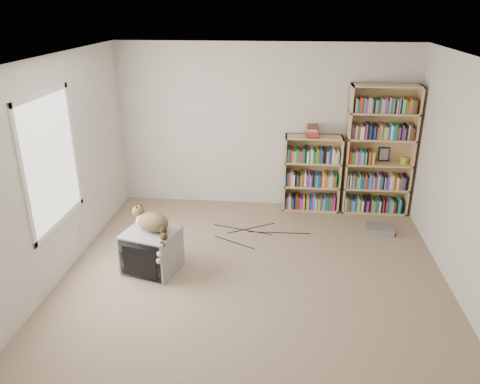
# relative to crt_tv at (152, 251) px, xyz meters

# --- Properties ---
(floor) EXTENTS (4.50, 5.00, 0.01)m
(floor) POSITION_rel_crt_tv_xyz_m (1.22, -0.33, -0.26)
(floor) COLOR gray
(floor) RESTS_ON ground
(wall_back) EXTENTS (4.50, 0.02, 2.50)m
(wall_back) POSITION_rel_crt_tv_xyz_m (1.22, 2.17, 0.99)
(wall_back) COLOR silver
(wall_back) RESTS_ON floor
(wall_front) EXTENTS (4.50, 0.02, 2.50)m
(wall_front) POSITION_rel_crt_tv_xyz_m (1.22, -2.83, 0.99)
(wall_front) COLOR silver
(wall_front) RESTS_ON floor
(wall_left) EXTENTS (0.02, 5.00, 2.50)m
(wall_left) POSITION_rel_crt_tv_xyz_m (-1.03, -0.33, 0.99)
(wall_left) COLOR silver
(wall_left) RESTS_ON floor
(ceiling) EXTENTS (4.50, 5.00, 0.02)m
(ceiling) POSITION_rel_crt_tv_xyz_m (1.22, -0.33, 2.24)
(ceiling) COLOR white
(ceiling) RESTS_ON wall_back
(window) EXTENTS (0.02, 1.22, 1.52)m
(window) POSITION_rel_crt_tv_xyz_m (-1.01, -0.13, 1.14)
(window) COLOR white
(window) RESTS_ON wall_left
(crt_tv) EXTENTS (0.71, 0.67, 0.52)m
(crt_tv) POSITION_rel_crt_tv_xyz_m (0.00, 0.00, 0.00)
(crt_tv) COLOR gray
(crt_tv) RESTS_ON floor
(cat) EXTENTS (0.56, 0.61, 0.50)m
(cat) POSITION_rel_crt_tv_xyz_m (0.05, -0.02, 0.34)
(cat) COLOR #342615
(cat) RESTS_ON crt_tv
(bookcase_tall) EXTENTS (0.97, 0.30, 1.94)m
(bookcase_tall) POSITION_rel_crt_tv_xyz_m (2.94, 2.03, 0.66)
(bookcase_tall) COLOR tan
(bookcase_tall) RESTS_ON floor
(bookcase_short) EXTENTS (0.85, 0.30, 1.17)m
(bookcase_short) POSITION_rel_crt_tv_xyz_m (1.97, 2.03, 0.28)
(bookcase_short) COLOR tan
(bookcase_short) RESTS_ON floor
(book_stack) EXTENTS (0.20, 0.27, 0.17)m
(book_stack) POSITION_rel_crt_tv_xyz_m (1.94, 1.97, 1.00)
(book_stack) COLOR #B33717
(book_stack) RESTS_ON bookcase_short
(green_mug) EXTENTS (0.09, 0.09, 0.10)m
(green_mug) POSITION_rel_crt_tv_xyz_m (3.30, 2.01, 0.59)
(green_mug) COLOR #9FC337
(green_mug) RESTS_ON bookcase_tall
(framed_print) EXTENTS (0.16, 0.05, 0.21)m
(framed_print) POSITION_rel_crt_tv_xyz_m (3.03, 2.11, 0.64)
(framed_print) COLOR black
(framed_print) RESTS_ON bookcase_tall
(dvd_player) EXTENTS (0.42, 0.33, 0.09)m
(dvd_player) POSITION_rel_crt_tv_xyz_m (2.92, 1.28, -0.21)
(dvd_player) COLOR #A4A4A9
(dvd_player) RESTS_ON floor
(wall_outlet) EXTENTS (0.01, 0.08, 0.13)m
(wall_outlet) POSITION_rel_crt_tv_xyz_m (-1.01, 0.34, 0.06)
(wall_outlet) COLOR silver
(wall_outlet) RESTS_ON wall_left
(floor_cables) EXTENTS (1.20, 0.70, 0.01)m
(floor_cables) POSITION_rel_crt_tv_xyz_m (1.17, 1.03, -0.25)
(floor_cables) COLOR black
(floor_cables) RESTS_ON floor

